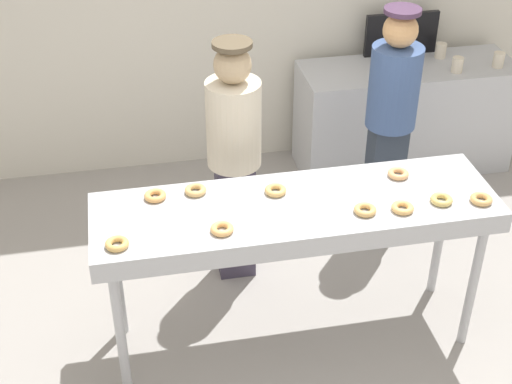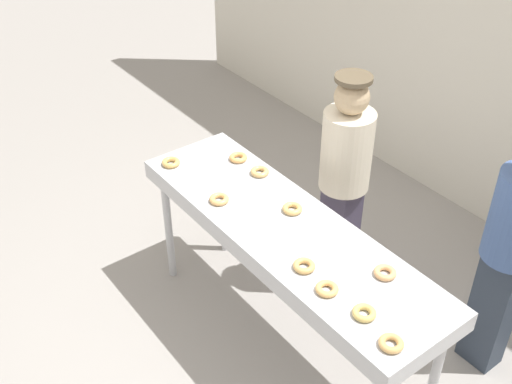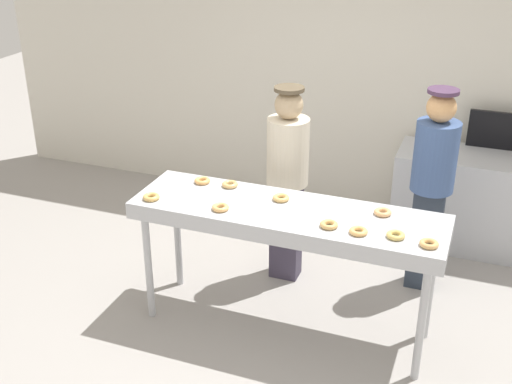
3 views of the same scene
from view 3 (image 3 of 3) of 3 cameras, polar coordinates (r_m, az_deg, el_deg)
The scene contains 17 objects.
ground_plane at distance 5.07m, azimuth 2.55°, elevation -11.65°, with size 16.00×16.00×0.00m, color #9E9993.
back_wall at distance 6.44m, azimuth 9.30°, elevation 11.29°, with size 8.00×0.12×3.06m, color silver.
fryer_conveyor at distance 4.58m, azimuth 2.77°, elevation -2.38°, with size 2.24×0.64×1.00m.
glazed_donut_0 at distance 4.55m, azimuth 11.11°, elevation -1.76°, with size 0.12×0.12×0.03m, color #E9AB6D.
glazed_donut_1 at distance 4.22m, azimuth 15.02°, elevation -4.43°, with size 0.12×0.12×0.03m, color #E2AB63.
glazed_donut_2 at distance 4.53m, azimuth -3.16°, elevation -1.37°, with size 0.12×0.12×0.03m, color #EEB065.
glazed_donut_3 at distance 4.27m, azimuth 12.22°, elevation -3.74°, with size 0.12×0.12×0.03m, color #DCBB63.
glazed_donut_4 at distance 4.96m, azimuth -4.76°, elevation 1.00°, with size 0.12×0.12×0.03m, color #EFAA5D.
glazed_donut_5 at distance 4.67m, azimuth 2.22°, elevation -0.52°, with size 0.12×0.12×0.03m, color #E1B062.
glazed_donut_6 at distance 4.88m, azimuth -2.32°, elevation 0.67°, with size 0.12×0.12×0.03m, color #DCAD66.
glazed_donut_7 at distance 4.74m, azimuth -9.23°, elevation -0.45°, with size 0.12×0.12×0.03m, color #DFAD5D.
glazed_donut_8 at distance 4.27m, azimuth 9.03°, elevation -3.43°, with size 0.12×0.12×0.03m, color #EDB365.
glazed_donut_9 at distance 4.33m, azimuth 6.45°, elevation -2.88°, with size 0.12×0.12×0.03m, color tan.
worker_baker at distance 5.26m, azimuth 15.29°, elevation 1.08°, with size 0.34×0.34×1.70m.
worker_assistant at distance 5.23m, azimuth 2.79°, elevation 1.64°, with size 0.34×0.34×1.68m.
prep_counter at distance 6.25m, azimuth 19.99°, elevation -0.99°, with size 1.72×0.60×0.89m, color #B7BABF.
menu_display at distance 6.26m, azimuth 20.91°, elevation 5.05°, with size 0.60×0.04×0.34m, color black.
Camera 3 is at (1.23, -3.88, 3.04)m, focal length 45.35 mm.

